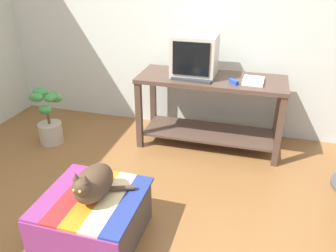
# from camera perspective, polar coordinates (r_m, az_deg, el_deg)

# --- Properties ---
(ground_plane) EXTENTS (14.00, 14.00, 0.00)m
(ground_plane) POSITION_cam_1_polar(r_m,az_deg,el_deg) (2.55, -4.62, -19.80)
(ground_plane) COLOR brown
(back_wall) EXTENTS (8.00, 0.10, 2.60)m
(back_wall) POSITION_cam_1_polar(r_m,az_deg,el_deg) (3.78, 5.93, 18.26)
(back_wall) COLOR silver
(back_wall) RESTS_ON ground_plane
(desk) EXTENTS (1.49, 0.58, 0.77)m
(desk) POSITION_cam_1_polar(r_m,az_deg,el_deg) (3.52, 7.18, 4.38)
(desk) COLOR #4C382D
(desk) RESTS_ON ground_plane
(tv_monitor) EXTENTS (0.44, 0.39, 0.41)m
(tv_monitor) POSITION_cam_1_polar(r_m,az_deg,el_deg) (3.44, 4.56, 11.82)
(tv_monitor) COLOR #BCB7A8
(tv_monitor) RESTS_ON desk
(keyboard) EXTENTS (0.41, 0.18, 0.02)m
(keyboard) POSITION_cam_1_polar(r_m,az_deg,el_deg) (3.34, 4.14, 8.00)
(keyboard) COLOR #333338
(keyboard) RESTS_ON desk
(book) EXTENTS (0.20, 0.25, 0.03)m
(book) POSITION_cam_1_polar(r_m,az_deg,el_deg) (3.36, 14.27, 7.44)
(book) COLOR white
(book) RESTS_ON desk
(ottoman_with_blanket) EXTENTS (0.69, 0.68, 0.36)m
(ottoman_with_blanket) POSITION_cam_1_polar(r_m,az_deg,el_deg) (2.55, -12.41, -14.79)
(ottoman_with_blanket) COLOR #4C4238
(ottoman_with_blanket) RESTS_ON ground_plane
(cat) EXTENTS (0.37, 0.39, 0.28)m
(cat) POSITION_cam_1_polar(r_m,az_deg,el_deg) (2.36, -12.57, -9.48)
(cat) COLOR #473323
(cat) RESTS_ON ottoman_with_blanket
(potted_plant) EXTENTS (0.31, 0.35, 0.61)m
(potted_plant) POSITION_cam_1_polar(r_m,az_deg,el_deg) (3.86, -19.55, 1.00)
(potted_plant) COLOR #B7A893
(potted_plant) RESTS_ON ground_plane
(stapler) EXTENTS (0.10, 0.11, 0.04)m
(stapler) POSITION_cam_1_polar(r_m,az_deg,el_deg) (3.28, 11.11, 7.36)
(stapler) COLOR #2342B7
(stapler) RESTS_ON desk
(pen) EXTENTS (0.13, 0.07, 0.01)m
(pen) POSITION_cam_1_polar(r_m,az_deg,el_deg) (3.46, 14.94, 7.73)
(pen) COLOR #2351B2
(pen) RESTS_ON desk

